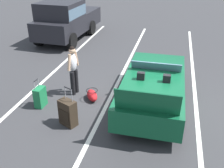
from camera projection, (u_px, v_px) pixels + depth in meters
name	position (u px, v px, depth m)	size (l,w,h in m)	color
ground_plane	(152.00, 105.00, 7.97)	(80.00, 80.00, 0.00)	#333335
lot_line_near	(196.00, 110.00, 7.69)	(18.00, 0.12, 0.01)	silver
lot_line_mid	(110.00, 99.00, 8.26)	(18.00, 0.12, 0.01)	silver
lot_line_far	(34.00, 90.00, 8.84)	(18.00, 0.12, 0.01)	silver
convertible_car	(154.00, 85.00, 7.87)	(4.15, 1.85, 1.53)	#0F4C2D
suitcase_large_black	(68.00, 113.00, 6.90)	(0.46, 0.55, 1.11)	#2D2319
suitcase_medium_bright	(40.00, 97.00, 7.77)	(0.41, 0.26, 0.88)	#19723F
duffel_bag	(92.00, 95.00, 8.19)	(0.70, 0.59, 0.34)	red
traveler_person	(73.00, 68.00, 8.22)	(0.61, 0.28, 1.65)	black
parked_pickup_truck_far	(65.00, 19.00, 13.51)	(5.09, 2.26, 2.10)	black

